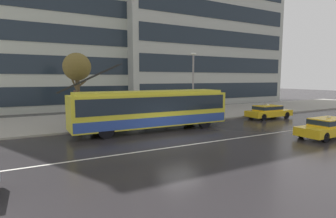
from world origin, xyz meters
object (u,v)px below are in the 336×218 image
Objects in this scene: pedestrian_approaching_curb at (166,108)px; taxi_ahead_of_bus at (268,111)px; trolleybus at (152,109)px; pedestrian_at_shelter at (145,101)px; street_tree_bare at (77,68)px; street_lamp at (193,80)px; taxi_oncoming_far at (327,127)px; bus_shelter at (112,100)px.

taxi_ahead_of_bus is at bearing -23.08° from pedestrian_approaching_curb.
pedestrian_at_shelter is at bearing 72.35° from trolleybus.
street_tree_bare is (-17.00, 3.74, 3.91)m from taxi_ahead_of_bus.
taxi_oncoming_far is at bearing -69.30° from street_lamp.
taxi_ahead_of_bus is at bearing 66.29° from taxi_oncoming_far.
street_lamp is at bearing -29.67° from pedestrian_at_shelter.
bus_shelter is 7.51m from street_lamp.
bus_shelter is 1.72× the size of pedestrian_at_shelter.
pedestrian_at_shelter reaches higher than pedestrian_approaching_curb.
trolleybus is 7.34× the size of pedestrian_approaching_curb.
trolleybus is at bearing -179.40° from taxi_ahead_of_bus.
taxi_ahead_of_bus is 8.15m from street_lamp.
taxi_oncoming_far is 14.42m from pedestrian_at_shelter.
street_tree_bare is at bearing 139.67° from trolleybus.
pedestrian_at_shelter is at bearing 19.72° from bus_shelter.
street_lamp is at bearing -8.15° from street_tree_bare.
taxi_ahead_of_bus is 11.91m from pedestrian_at_shelter.
street_lamp reaches higher than pedestrian_approaching_curb.
bus_shelter is at bearing 121.03° from trolleybus.
trolleybus is at bearing -154.89° from street_lamp.
pedestrian_at_shelter is at bearing 7.11° from street_tree_bare.
taxi_oncoming_far is 15.65m from bus_shelter.
pedestrian_at_shelter is 2.08m from pedestrian_approaching_curb.
trolleybus is 2.75× the size of taxi_oncoming_far.
bus_shelter is 0.59× the size of street_lamp.
taxi_ahead_of_bus is at bearing -17.96° from street_lamp.
taxi_ahead_of_bus is 9.91m from pedestrian_approaching_curb.
street_lamp is at bearing -39.02° from pedestrian_approaching_curb.
pedestrian_approaching_curb is 0.28× the size of street_lamp.
taxi_ahead_of_bus is at bearing -12.39° from street_tree_bare.
bus_shelter is (-14.47, 3.23, 1.41)m from taxi_ahead_of_bus.
street_tree_bare is at bearing 139.88° from taxi_oncoming_far.
taxi_oncoming_far is at bearing -40.12° from street_tree_bare.
pedestrian_at_shelter is at bearing 150.33° from street_lamp.
pedestrian_at_shelter is 4.76m from street_lamp.
street_lamp is (5.25, 2.46, 2.11)m from trolleybus.
trolleybus is 5.24m from pedestrian_approaching_curb.
pedestrian_approaching_curb is 8.63m from street_tree_bare.
street_lamp is (-3.80, 10.06, 3.02)m from taxi_oncoming_far.
trolleybus is at bearing -129.78° from pedestrian_approaching_curb.
pedestrian_approaching_curb is (-5.71, 11.61, 0.44)m from taxi_oncoming_far.
pedestrian_approaching_curb is at bearing 50.22° from trolleybus.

